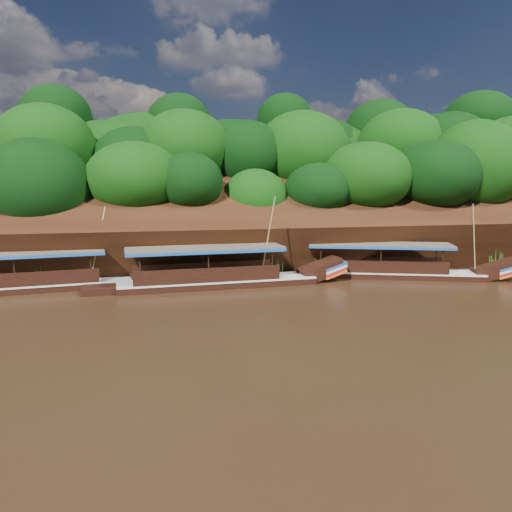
# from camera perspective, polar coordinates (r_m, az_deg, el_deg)

# --- Properties ---
(ground) EXTENTS (160.00, 160.00, 0.00)m
(ground) POSITION_cam_1_polar(r_m,az_deg,el_deg) (27.13, 2.27, -6.41)
(ground) COLOR black
(ground) RESTS_ON ground
(riverbank) EXTENTS (120.00, 30.06, 19.40)m
(riverbank) POSITION_cam_1_polar(r_m,az_deg,el_deg) (48.80, -4.53, 2.50)
(riverbank) COLOR black
(riverbank) RESTS_ON ground
(boat_0) EXTENTS (15.22, 7.12, 5.94)m
(boat_0) POSITION_cam_1_polar(r_m,az_deg,el_deg) (37.99, 16.26, -1.55)
(boat_0) COLOR black
(boat_0) RESTS_ON ground
(boat_1) EXTENTS (15.71, 3.33, 6.51)m
(boat_1) POSITION_cam_1_polar(r_m,az_deg,el_deg) (33.68, -3.02, -2.40)
(boat_1) COLOR black
(boat_1) RESTS_ON ground
(boat_2) EXTENTS (16.40, 4.12, 5.78)m
(boat_2) POSITION_cam_1_polar(r_m,az_deg,el_deg) (35.17, -22.88, -2.65)
(boat_2) COLOR black
(boat_2) RESTS_ON ground
(reeds) EXTENTS (49.47, 2.19, 2.25)m
(reeds) POSITION_cam_1_polar(r_m,az_deg,el_deg) (35.50, -5.99, -1.40)
(reeds) COLOR #1E6B1A
(reeds) RESTS_ON ground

